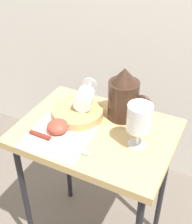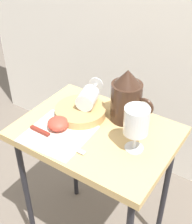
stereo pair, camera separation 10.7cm
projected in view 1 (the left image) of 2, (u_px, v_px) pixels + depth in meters
The scene contains 9 objects.
curtain_drape at pixel (156, 16), 1.44m from camera, with size 2.40×0.03×1.81m, color silver.
table at pixel (96, 145), 1.16m from camera, with size 0.56×0.41×0.67m.
linen_napkin at pixel (59, 137), 1.08m from camera, with size 0.22×0.22×0.00m, color silver.
basket_tray at pixel (78, 113), 1.17m from camera, with size 0.19×0.19×0.04m, color tan.
pitcher at pixel (124, 98), 1.14m from camera, with size 0.17×0.11×0.21m.
wine_glass_upright at pixel (139, 120), 0.99m from camera, with size 0.08×0.08×0.16m.
wine_glass_tipped_near at pixel (84, 98), 1.16m from camera, with size 0.10×0.16×0.07m.
apple_half_left at pixel (58, 126), 1.09m from camera, with size 0.08×0.08×0.04m, color #CC3D2D.
knife at pixel (50, 139), 1.06m from camera, with size 0.24×0.02×0.01m.
Camera 1 is at (0.39, -0.78, 1.37)m, focal length 49.60 mm.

